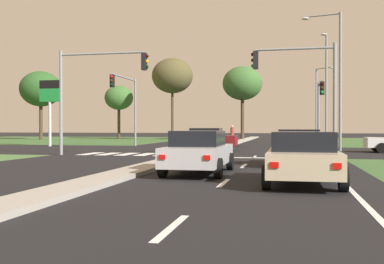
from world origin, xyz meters
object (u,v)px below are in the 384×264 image
(street_lamp_fourth, at_px, (318,100))
(treeline_third, at_px, (172,76))
(pedestrian_at_median, at_px, (232,132))
(treeline_near, at_px, (41,89))
(car_maroon_third, at_px, (205,139))
(traffic_signal_near_right, at_px, (304,80))
(street_lamp_third, at_px, (326,84))
(treeline_fourth, at_px, (242,84))
(fuel_price_totem, at_px, (50,98))
(traffic_signal_near_left, at_px, (92,82))
(car_beige_fourth, at_px, (303,157))
(car_silver_near, at_px, (199,151))
(street_lamp_second, at_px, (337,73))
(traffic_signal_far_left, at_px, (127,97))
(car_blue_fifth, at_px, (298,147))
(treeline_second, at_px, (119,98))
(traffic_signal_far_right, at_px, (320,102))

(street_lamp_fourth, relative_size, treeline_third, 0.86)
(pedestrian_at_median, relative_size, treeline_near, 0.18)
(car_maroon_third, distance_m, treeline_near, 35.82)
(traffic_signal_near_right, distance_m, street_lamp_third, 19.62)
(traffic_signal_near_right, relative_size, treeline_fourth, 0.64)
(traffic_signal_near_right, distance_m, treeline_third, 36.96)
(fuel_price_totem, distance_m, treeline_third, 23.15)
(traffic_signal_near_left, bearing_deg, traffic_signal_near_right, -0.00)
(car_beige_fourth, height_order, treeline_near, treeline_near)
(car_silver_near, height_order, treeline_third, treeline_third)
(traffic_signal_near_left, xyz_separation_m, street_lamp_second, (14.15, 7.79, 1.05))
(traffic_signal_far_left, distance_m, fuel_price_totem, 6.82)
(traffic_signal_far_left, bearing_deg, car_silver_near, -63.91)
(car_blue_fifth, height_order, traffic_signal_near_right, traffic_signal_near_right)
(car_silver_near, relative_size, street_lamp_second, 0.50)
(treeline_second, bearing_deg, car_beige_fourth, -63.71)
(traffic_signal_far_right, xyz_separation_m, traffic_signal_far_left, (-15.20, -0.43, 0.53))
(traffic_signal_near_right, distance_m, pedestrian_at_median, 19.66)
(car_maroon_third, bearing_deg, treeline_second, 30.80)
(car_maroon_third, relative_size, traffic_signal_far_left, 0.78)
(street_lamp_third, xyz_separation_m, treeline_third, (-18.07, 13.89, 2.70))
(car_beige_fourth, height_order, traffic_signal_near_right, traffic_signal_near_right)
(street_lamp_second, bearing_deg, treeline_near, 146.72)
(traffic_signal_far_right, relative_size, street_lamp_third, 0.52)
(car_silver_near, xyz_separation_m, fuel_price_totem, (-16.70, 20.06, 3.30))
(car_beige_fourth, bearing_deg, pedestrian_at_median, 100.59)
(traffic_signal_far_left, height_order, fuel_price_totem, traffic_signal_far_left)
(traffic_signal_far_left, xyz_separation_m, pedestrian_at_median, (7.71, 7.33, -2.93))
(car_blue_fifth, bearing_deg, traffic_signal_far_left, 129.65)
(treeline_second, relative_size, treeline_fourth, 0.80)
(traffic_signal_near_left, height_order, street_lamp_fourth, street_lamp_fourth)
(car_beige_fourth, xyz_separation_m, street_lamp_fourth, (3.17, 46.64, 4.33))
(pedestrian_at_median, relative_size, treeline_second, 0.22)
(street_lamp_third, height_order, treeline_third, treeline_third)
(car_maroon_third, height_order, street_lamp_fourth, street_lamp_fourth)
(traffic_signal_near_left, distance_m, treeline_third, 33.74)
(traffic_signal_near_right, height_order, pedestrian_at_median, traffic_signal_near_right)
(street_lamp_fourth, distance_m, pedestrian_at_median, 19.30)
(fuel_price_totem, xyz_separation_m, treeline_near, (-12.21, 19.74, 2.57))
(traffic_signal_near_right, height_order, treeline_third, treeline_third)
(treeline_near, bearing_deg, treeline_third, 8.19)
(car_silver_near, distance_m, traffic_signal_near_right, 10.31)
(traffic_signal_near_left, height_order, treeline_fourth, treeline_fourth)
(pedestrian_at_median, bearing_deg, car_maroon_third, 177.04)
(traffic_signal_near_left, xyz_separation_m, treeline_third, (-3.72, 33.29, 4.06))
(car_silver_near, bearing_deg, treeline_third, 105.47)
(street_lamp_third, relative_size, treeline_third, 0.95)
(traffic_signal_near_left, bearing_deg, car_maroon_third, 53.39)
(street_lamp_fourth, bearing_deg, fuel_price_totem, -133.93)
(car_silver_near, xyz_separation_m, treeline_near, (-28.91, 39.81, 5.87))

